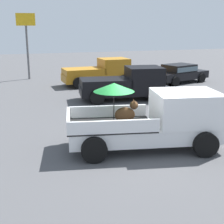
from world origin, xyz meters
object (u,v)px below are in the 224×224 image
Objects in this scene: pickup_truck_red at (127,84)px; motel_sign at (26,33)px; parked_sedan_far at (179,72)px; pickup_truck_main at (157,120)px; pickup_truck_far at (100,72)px.

pickup_truck_red is 10.49m from motel_sign.
pickup_truck_red reaches higher than parked_sedan_far.
pickup_truck_main is at bearing -79.87° from motel_sign.
parked_sedan_far is at bearing -11.44° from pickup_truck_far.
pickup_truck_main is 13.27m from parked_sedan_far.
pickup_truck_main is 1.15× the size of parked_sedan_far.
pickup_truck_red is 1.03× the size of pickup_truck_far.
parked_sedan_far is at bearing -26.91° from motel_sign.
pickup_truck_red is 6.80m from parked_sedan_far.
pickup_truck_main is 12.19m from pickup_truck_far.
parked_sedan_far is (5.66, -0.98, -0.13)m from pickup_truck_far.
pickup_truck_red is 4.88m from pickup_truck_far.
pickup_truck_main is 16.71m from motel_sign.
pickup_truck_far is 6.68m from motel_sign.
motel_sign is at bearing 124.83° from pickup_truck_red.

